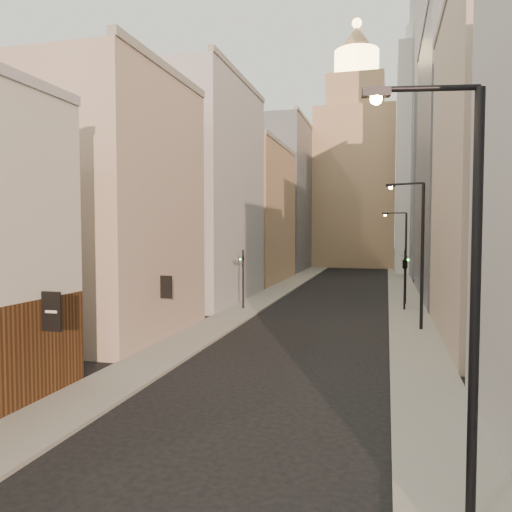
# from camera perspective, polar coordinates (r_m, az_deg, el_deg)

# --- Properties ---
(sidewalk_left) EXTENTS (3.00, 140.00, 0.15)m
(sidewalk_left) POSITION_cam_1_polar(r_m,az_deg,el_deg) (58.38, 3.50, -3.44)
(sidewalk_left) COLOR gray
(sidewalk_left) RESTS_ON ground
(sidewalk_right) EXTENTS (3.00, 140.00, 0.15)m
(sidewalk_right) POSITION_cam_1_polar(r_m,az_deg,el_deg) (57.31, 16.38, -3.68)
(sidewalk_right) COLOR gray
(sidewalk_right) RESTS_ON ground
(left_bldg_beige) EXTENTS (8.00, 12.00, 16.00)m
(left_bldg_beige) POSITION_cam_1_polar(r_m,az_deg,el_deg) (32.58, -16.35, 5.28)
(left_bldg_beige) COLOR #B7A290
(left_bldg_beige) RESTS_ON ground
(left_bldg_grey) EXTENTS (8.00, 16.00, 20.00)m
(left_bldg_grey) POSITION_cam_1_polar(r_m,az_deg,el_deg) (47.12, -6.22, 7.09)
(left_bldg_grey) COLOR #A0A0A5
(left_bldg_grey) RESTS_ON ground
(left_bldg_tan) EXTENTS (8.00, 18.00, 17.00)m
(left_bldg_tan) POSITION_cam_1_polar(r_m,az_deg,el_deg) (64.16, -0.44, 4.69)
(left_bldg_tan) COLOR tan
(left_bldg_tan) RESTS_ON ground
(left_bldg_wingrid) EXTENTS (8.00, 20.00, 24.00)m
(left_bldg_wingrid) POSITION_cam_1_polar(r_m,az_deg,el_deg) (83.77, 3.16, 6.70)
(left_bldg_wingrid) COLOR gray
(left_bldg_wingrid) RESTS_ON ground
(right_bldg_wingrid) EXTENTS (8.00, 20.00, 26.00)m
(right_bldg_wingrid) POSITION_cam_1_polar(r_m,az_deg,el_deg) (52.79, 22.82, 9.71)
(right_bldg_wingrid) COLOR gray
(right_bldg_wingrid) RESTS_ON ground
(highrise) EXTENTS (21.00, 23.00, 51.20)m
(highrise) POSITION_cam_1_polar(r_m,az_deg,el_deg) (83.19, 24.44, 15.98)
(highrise) COLOR gray
(highrise) RESTS_ON ground
(clock_tower) EXTENTS (14.00, 14.00, 44.90)m
(clock_tower) POSITION_cam_1_polar(r_m,az_deg,el_deg) (94.72, 11.29, 9.64)
(clock_tower) COLOR tan
(clock_tower) RESTS_ON ground
(white_tower) EXTENTS (8.00, 8.00, 41.50)m
(white_tower) POSITION_cam_1_polar(r_m,az_deg,el_deg) (80.96, 18.63, 11.37)
(white_tower) COLOR silver
(white_tower) RESTS_ON ground
(streetlamp_near) EXTENTS (2.53, 0.64, 9.70)m
(streetlamp_near) POSITION_cam_1_polar(r_m,az_deg,el_deg) (11.56, 22.63, -2.75)
(streetlamp_near) COLOR black
(streetlamp_near) RESTS_ON ground
(streetlamp_mid) EXTENTS (2.47, 0.96, 9.72)m
(streetlamp_mid) POSITION_cam_1_polar(r_m,az_deg,el_deg) (34.14, 18.08, 1.04)
(streetlamp_mid) COLOR black
(streetlamp_mid) RESTS_ON ground
(streetlamp_far) EXTENTS (2.13, 0.53, 8.16)m
(streetlamp_far) POSITION_cam_1_polar(r_m,az_deg,el_deg) (45.36, 16.48, 0.40)
(streetlamp_far) COLOR black
(streetlamp_far) RESTS_ON ground
(traffic_light_left) EXTENTS (0.54, 0.41, 5.00)m
(traffic_light_left) POSITION_cam_1_polar(r_m,az_deg,el_deg) (41.14, -1.48, -1.35)
(traffic_light_left) COLOR black
(traffic_light_left) RESTS_ON ground
(traffic_light_right) EXTENTS (0.81, 0.81, 5.00)m
(traffic_light_right) POSITION_cam_1_polar(r_m,az_deg,el_deg) (42.16, 16.66, -0.79)
(traffic_light_right) COLOR black
(traffic_light_right) RESTS_ON ground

